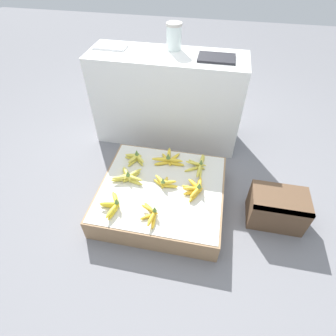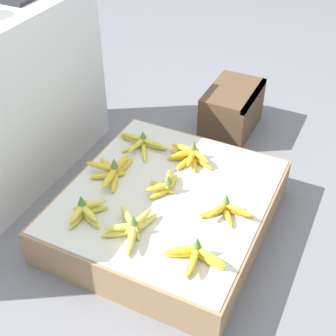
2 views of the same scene
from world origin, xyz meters
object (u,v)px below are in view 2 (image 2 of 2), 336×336
at_px(banana_bunch_middle_midleft, 165,185).
at_px(banana_bunch_middle_left, 131,227).
at_px(banana_bunch_front_left, 195,256).
at_px(banana_bunch_middle_midright, 190,156).
at_px(banana_bunch_back_midright, 142,143).
at_px(banana_bunch_front_midleft, 227,211).
at_px(banana_bunch_back_midleft, 112,171).
at_px(banana_bunch_back_left, 86,211).
at_px(wooden_crate, 232,110).

bearing_deg(banana_bunch_middle_midleft, banana_bunch_middle_left, 178.79).
height_order(banana_bunch_front_left, banana_bunch_middle_midright, banana_bunch_middle_midright).
xyz_separation_m(banana_bunch_middle_midright, banana_bunch_back_midright, (-0.00, 0.25, -0.00)).
relative_size(banana_bunch_front_midleft, banana_bunch_back_midleft, 0.78).
height_order(banana_bunch_middle_midright, banana_bunch_back_left, same).
xyz_separation_m(wooden_crate, banana_bunch_middle_midleft, (-0.84, 0.01, 0.08)).
distance_m(banana_bunch_middle_left, banana_bunch_back_midleft, 0.36).
xyz_separation_m(banana_bunch_front_midleft, banana_bunch_middle_left, (-0.25, 0.30, 0.00)).
xyz_separation_m(banana_bunch_front_midleft, banana_bunch_middle_midleft, (0.03, 0.30, 0.00)).
bearing_deg(banana_bunch_middle_midright, banana_bunch_back_midleft, 133.17).
xyz_separation_m(banana_bunch_middle_midleft, banana_bunch_back_left, (-0.29, 0.21, 0.00)).
xyz_separation_m(wooden_crate, banana_bunch_back_midright, (-0.60, 0.25, 0.08)).
bearing_deg(banana_bunch_back_left, wooden_crate, -11.40).
bearing_deg(banana_bunch_middle_midleft, banana_bunch_back_midright, 45.69).
relative_size(banana_bunch_front_midleft, banana_bunch_back_left, 1.12).
relative_size(banana_bunch_back_midleft, banana_bunch_back_midright, 0.93).
xyz_separation_m(banana_bunch_middle_midright, banana_bunch_back_left, (-0.52, 0.23, 0.00)).
bearing_deg(banana_bunch_middle_left, banana_bunch_back_left, 91.40).
relative_size(banana_bunch_middle_midleft, banana_bunch_back_midleft, 0.74).
relative_size(banana_bunch_front_left, banana_bunch_front_midleft, 1.18).
distance_m(banana_bunch_front_midleft, banana_bunch_back_midright, 0.59).
xyz_separation_m(banana_bunch_middle_left, banana_bunch_back_midleft, (0.27, 0.25, 0.00)).
xyz_separation_m(banana_bunch_front_midleft, banana_bunch_back_midright, (0.26, 0.53, -0.00)).
bearing_deg(banana_bunch_middle_left, wooden_crate, -0.91).
height_order(banana_bunch_back_left, banana_bunch_back_midright, banana_bunch_back_left).
bearing_deg(banana_bunch_back_midleft, banana_bunch_middle_midright, -46.83).
relative_size(banana_bunch_front_midleft, banana_bunch_middle_midright, 0.88).
distance_m(banana_bunch_front_midleft, banana_bunch_back_midleft, 0.55).
relative_size(banana_bunch_front_left, banana_bunch_back_left, 1.32).
bearing_deg(wooden_crate, banana_bunch_back_left, 168.60).
bearing_deg(banana_bunch_back_midleft, banana_bunch_front_left, -118.82).
xyz_separation_m(banana_bunch_middle_midleft, banana_bunch_middle_midright, (0.24, -0.01, 0.00)).
height_order(banana_bunch_front_midleft, banana_bunch_middle_midleft, banana_bunch_middle_midleft).
bearing_deg(banana_bunch_middle_left, banana_bunch_middle_midleft, -1.21).
bearing_deg(banana_bunch_back_midleft, banana_bunch_front_midleft, -91.48).
bearing_deg(banana_bunch_back_midright, banana_bunch_middle_midleft, -134.31).
bearing_deg(banana_bunch_middle_left, banana_bunch_back_midleft, 42.95).
height_order(banana_bunch_back_left, banana_bunch_back_midleft, banana_bunch_back_midleft).
relative_size(banana_bunch_front_left, banana_bunch_back_midright, 0.85).
height_order(banana_bunch_middle_midleft, banana_bunch_back_midleft, banana_bunch_back_midleft).
height_order(banana_bunch_middle_left, banana_bunch_back_midleft, banana_bunch_back_midleft).
height_order(banana_bunch_front_midleft, banana_bunch_back_midleft, banana_bunch_back_midleft).
distance_m(banana_bunch_back_left, banana_bunch_back_midright, 0.52).
height_order(banana_bunch_back_midleft, banana_bunch_back_midright, banana_bunch_back_midleft).
relative_size(wooden_crate, banana_bunch_middle_midright, 1.64).
bearing_deg(banana_bunch_back_left, banana_bunch_back_midleft, 8.21).
bearing_deg(banana_bunch_back_midright, banana_bunch_front_midleft, -116.15).
xyz_separation_m(banana_bunch_front_midleft, banana_bunch_back_midleft, (0.01, 0.55, 0.00)).
bearing_deg(banana_bunch_front_left, wooden_crate, 12.93).
bearing_deg(banana_bunch_middle_midleft, wooden_crate, -0.80).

